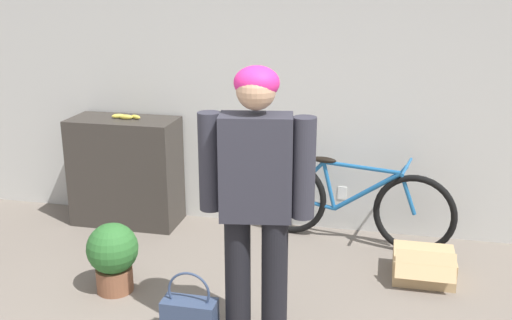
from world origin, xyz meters
TOP-DOWN VIEW (x-y plane):
  - wall_back at (0.00, 2.86)m, footprint 8.00×0.07m
  - side_shelf at (-1.42, 2.58)m, footprint 0.97×0.46m
  - person at (0.17, 0.96)m, footprint 0.69×0.29m
  - bicycle at (0.63, 2.56)m, footprint 1.76×0.49m
  - banana at (-1.38, 2.58)m, footprint 0.29×0.09m
  - handbag at (-0.25, 0.90)m, footprint 0.35×0.16m
  - cardboard_box at (1.24, 2.04)m, footprint 0.46×0.47m
  - potted_plant at (-0.98, 1.34)m, footprint 0.37×0.37m

SIDE VIEW (x-z plane):
  - cardboard_box at x=1.24m, z-range -0.04..0.25m
  - handbag at x=-0.25m, z-range -0.08..0.37m
  - potted_plant at x=-0.98m, z-range 0.03..0.55m
  - bicycle at x=0.63m, z-range -0.02..0.74m
  - side_shelf at x=-1.42m, z-range 0.00..0.99m
  - banana at x=-1.38m, z-range 0.99..1.03m
  - person at x=0.17m, z-range 0.15..1.89m
  - wall_back at x=0.00m, z-range 0.00..2.60m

